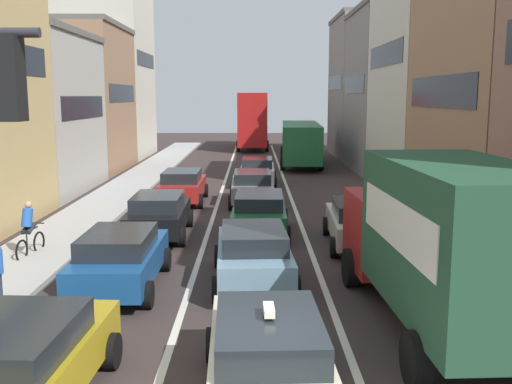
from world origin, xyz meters
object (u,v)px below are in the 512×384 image
at_px(sedan_right_lane_behind_truck, 359,222).
at_px(bus_mid_queue_primary, 301,140).
at_px(removalist_box_truck, 442,237).
at_px(wagon_left_lane_second, 120,258).
at_px(sedan_left_lane_fourth, 182,185).
at_px(sedan_centre_lane_fifth, 257,170).
at_px(bus_far_queue_secondary, 253,118).
at_px(cyclist_on_sidewalk, 29,230).
at_px(sedan_centre_lane_second, 253,253).
at_px(coupe_centre_lane_fourth, 252,186).
at_px(taxi_centre_lane_front, 268,356).
at_px(sedan_left_lane_front, 22,363).
at_px(sedan_left_lane_third, 159,214).
at_px(hatchback_centre_lane_third, 259,212).

height_order(sedan_right_lane_behind_truck, bus_mid_queue_primary, bus_mid_queue_primary).
xyz_separation_m(removalist_box_truck, wagon_left_lane_second, (-7.13, 2.72, -1.18)).
bearing_deg(sedan_left_lane_fourth, sedan_centre_lane_fifth, -32.35).
relative_size(sedan_right_lane_behind_truck, bus_mid_queue_primary, 0.41).
distance_m(bus_far_queue_secondary, cyclist_on_sidewalk, 37.80).
height_order(sedan_centre_lane_second, sedan_right_lane_behind_truck, same).
xyz_separation_m(coupe_centre_lane_fourth, bus_mid_queue_primary, (3.36, 15.12, 0.96)).
height_order(sedan_left_lane_fourth, sedan_centre_lane_fifth, same).
xyz_separation_m(sedan_centre_lane_fifth, cyclist_on_sidewalk, (-6.89, -14.63, 0.05)).
bearing_deg(bus_far_queue_secondary, cyclist_on_sidewalk, 170.36).
height_order(taxi_centre_lane_front, sedan_left_lane_front, taxi_centre_lane_front).
relative_size(sedan_left_lane_fourth, cyclist_on_sidewalk, 2.49).
height_order(sedan_left_lane_third, sedan_right_lane_behind_truck, same).
distance_m(sedan_right_lane_behind_truck, bus_far_queue_secondary, 36.02).
xyz_separation_m(hatchback_centre_lane_third, bus_far_queue_secondary, (-0.23, 34.21, 2.03)).
xyz_separation_m(wagon_left_lane_second, bus_mid_queue_primary, (6.65, 26.84, 0.96)).
distance_m(removalist_box_truck, sedan_left_lane_fourth, 16.38).
height_order(sedan_left_lane_front, sedan_left_lane_fourth, same).
distance_m(sedan_centre_lane_fifth, sedan_right_lane_behind_truck, 13.64).
height_order(bus_mid_queue_primary, bus_far_queue_secondary, bus_far_queue_secondary).
distance_m(wagon_left_lane_second, sedan_centre_lane_fifth, 17.81).
xyz_separation_m(sedan_left_lane_front, sedan_right_lane_behind_truck, (6.90, 10.05, 0.00)).
distance_m(sedan_right_lane_behind_truck, bus_mid_queue_primary, 22.67).
bearing_deg(cyclist_on_sidewalk, removalist_box_truck, -111.03).
relative_size(taxi_centre_lane_front, bus_far_queue_secondary, 0.41).
height_order(sedan_centre_lane_second, bus_far_queue_secondary, bus_far_queue_secondary).
distance_m(sedan_left_lane_front, bus_mid_queue_primary, 33.42).
xyz_separation_m(removalist_box_truck, cyclist_on_sidewalk, (-10.46, 5.54, -1.12)).
relative_size(sedan_centre_lane_second, coupe_centre_lane_fourth, 1.01).
bearing_deg(sedan_left_lane_front, cyclist_on_sidewalk, 22.67).
bearing_deg(hatchback_centre_lane_third, sedan_centre_lane_second, 179.13).
bearing_deg(sedan_left_lane_third, coupe_centre_lane_fourth, -28.53).
height_order(sedan_left_lane_front, wagon_left_lane_second, same).
relative_size(taxi_centre_lane_front, cyclist_on_sidewalk, 2.53).
height_order(sedan_centre_lane_second, cyclist_on_sidewalk, cyclist_on_sidewalk).
relative_size(taxi_centre_lane_front, sedan_centre_lane_second, 1.00).
relative_size(removalist_box_truck, wagon_left_lane_second, 1.81).
distance_m(wagon_left_lane_second, sedan_left_lane_third, 5.56).
bearing_deg(removalist_box_truck, bus_far_queue_secondary, 2.76).
distance_m(hatchback_centre_lane_third, coupe_centre_lane_fourth, 5.95).
xyz_separation_m(taxi_centre_lane_front, hatchback_centre_lane_third, (-0.02, 11.40, -0.00)).
bearing_deg(wagon_left_lane_second, sedan_left_lane_fourth, -0.79).
distance_m(sedan_left_lane_third, cyclist_on_sidewalk, 4.38).
bearing_deg(coupe_centre_lane_fourth, sedan_left_lane_fourth, 83.41).
bearing_deg(sedan_centre_lane_fifth, sedan_centre_lane_second, -179.60).
height_order(sedan_centre_lane_fifth, sedan_right_lane_behind_truck, same).
bearing_deg(sedan_centre_lane_second, sedan_left_lane_front, 148.17).
height_order(sedan_left_lane_front, sedan_centre_lane_second, same).
bearing_deg(sedan_centre_lane_fifth, bus_mid_queue_primary, -17.10).
distance_m(removalist_box_truck, hatchback_centre_lane_third, 9.29).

